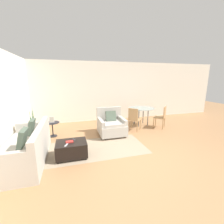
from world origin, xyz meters
TOP-DOWN VIEW (x-y plane):
  - ground_plane at (0.00, 0.00)m, footprint 20.00×20.00m
  - wall_back at (0.00, 3.70)m, footprint 12.00×0.06m
  - wall_left at (-3.40, 1.50)m, footprint 0.06×12.00m
  - area_rug at (-1.06, 0.74)m, footprint 2.83×1.45m
  - couch at (-2.82, 0.52)m, footprint 0.93×2.05m
  - armchair at (-0.36, 1.69)m, footprint 0.91×0.93m
  - ottoman at (-1.77, 0.44)m, footprint 0.77×0.58m
  - book_stack at (-1.81, 0.44)m, footprint 0.19×0.14m
  - tv_remote_primary at (-1.70, 0.57)m, footprint 0.10×0.14m
  - tv_remote_secondary at (-1.89, 0.28)m, footprint 0.10×0.17m
  - potted_plant at (-2.98, 2.10)m, footprint 0.38×0.38m
  - side_table at (-2.38, 2.07)m, footprint 0.49×0.49m
  - picture_frame at (-2.38, 2.07)m, footprint 0.16×0.07m
  - dining_table at (1.20, 2.44)m, footprint 1.10×1.10m
  - dining_chair_near_left at (0.58, 1.82)m, footprint 0.59×0.59m
  - dining_chair_near_right at (1.81, 1.82)m, footprint 0.59×0.59m

SIDE VIEW (x-z plane):
  - ground_plane at x=0.00m, z-range 0.00..0.00m
  - area_rug at x=-1.06m, z-range 0.00..0.01m
  - ottoman at x=-1.77m, z-range 0.02..0.43m
  - potted_plant at x=-2.98m, z-range -0.31..0.79m
  - couch at x=-2.82m, z-range -0.16..0.78m
  - armchair at x=-0.36m, z-range -0.12..0.82m
  - side_table at x=-2.38m, z-range 0.11..0.61m
  - tv_remote_primary at x=-1.70m, z-range 0.41..0.42m
  - tv_remote_secondary at x=-1.89m, z-range 0.41..0.42m
  - book_stack at x=-1.81m, z-range 0.41..0.43m
  - dining_chair_near_left at x=0.58m, z-range 0.07..0.97m
  - dining_chair_near_right at x=1.81m, z-range 0.07..0.97m
  - picture_frame at x=-2.38m, z-range 0.50..0.71m
  - dining_table at x=1.20m, z-range 0.29..1.05m
  - wall_back at x=0.00m, z-range 0.00..2.75m
  - wall_left at x=-3.40m, z-range 0.00..2.75m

